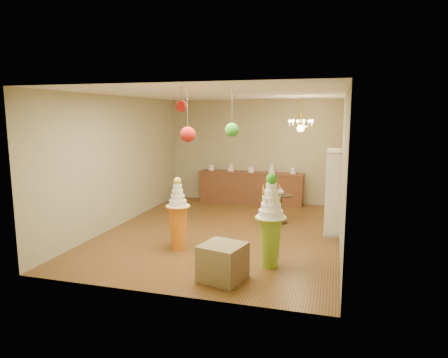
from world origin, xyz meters
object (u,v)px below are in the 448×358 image
(pedestal_orange, at_px, (178,221))
(round_table, at_px, (280,205))
(sideboard, at_px, (251,187))
(pedestal_green, at_px, (271,229))

(pedestal_orange, distance_m, round_table, 2.91)
(sideboard, distance_m, round_table, 2.20)
(pedestal_green, distance_m, pedestal_orange, 1.92)
(pedestal_green, xyz_separation_m, sideboard, (-1.35, 4.75, -0.19))
(pedestal_green, xyz_separation_m, round_table, (-0.22, 2.86, -0.22))
(pedestal_green, bearing_deg, round_table, 94.48)
(pedestal_green, relative_size, pedestal_orange, 1.16)
(pedestal_green, height_order, pedestal_orange, pedestal_green)
(pedestal_green, height_order, round_table, pedestal_green)
(round_table, bearing_deg, pedestal_orange, -124.26)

